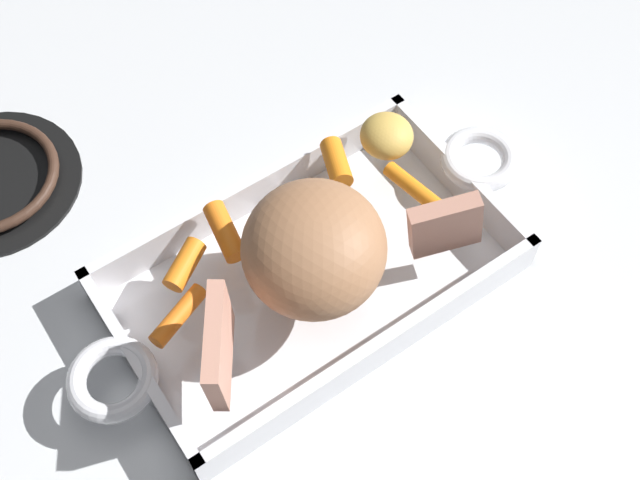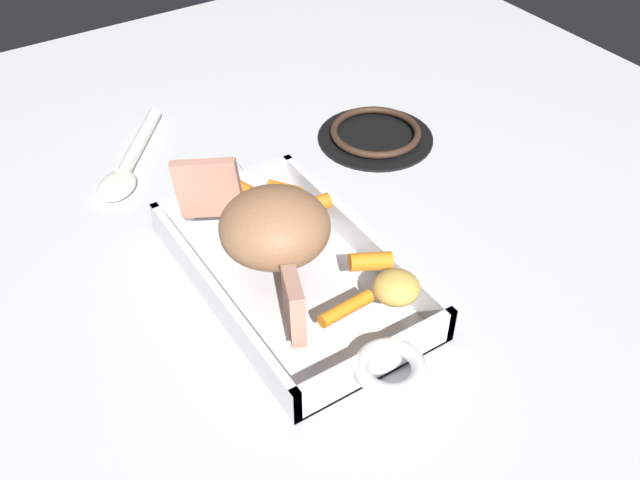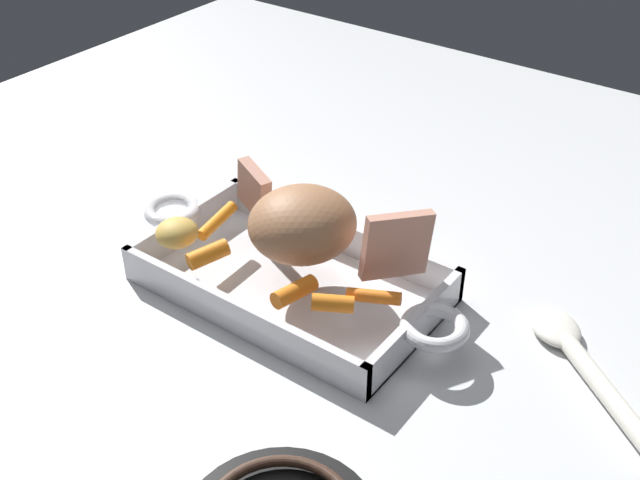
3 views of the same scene
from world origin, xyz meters
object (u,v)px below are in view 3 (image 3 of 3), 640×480
object	(u,v)px
roasting_dish	(291,278)
pork_roast	(302,224)
baby_carrot_northeast	(374,296)
potato_whole	(177,233)
baby_carrot_southwest	(214,222)
serving_spoon	(580,359)
roast_slice_thick	(254,190)
baby_carrot_southeast	(333,303)
baby_carrot_center_right	(294,292)
baby_carrot_short	(208,254)
roast_slice_thin	(397,245)

from	to	relation	value
roasting_dish	pork_roast	distance (m)	0.07
baby_carrot_northeast	potato_whole	xyz separation A→B (m)	(0.25, 0.05, 0.01)
roasting_dish	baby_carrot_southwest	size ratio (longest dim) A/B	6.79
serving_spoon	roast_slice_thick	bearing A→B (deg)	41.78
baby_carrot_southeast	potato_whole	bearing A→B (deg)	2.25
roasting_dish	baby_carrot_center_right	xyz separation A→B (m)	(-0.05, 0.06, 0.04)
baby_carrot_northeast	baby_carrot_short	size ratio (longest dim) A/B	1.22
pork_roast	baby_carrot_center_right	distance (m)	0.09
baby_carrot_short	serving_spoon	bearing A→B (deg)	-160.80
baby_carrot_northeast	potato_whole	world-z (taller)	potato_whole
baby_carrot_northeast	baby_carrot_southeast	xyz separation A→B (m)	(0.03, 0.04, 0.00)
baby_carrot_center_right	potato_whole	size ratio (longest dim) A/B	1.06
roasting_dish	baby_carrot_southeast	size ratio (longest dim) A/B	10.24
pork_roast	baby_carrot_center_right	size ratio (longest dim) A/B	2.32
roast_slice_thin	potato_whole	distance (m)	0.26
roasting_dish	baby_carrot_southwest	world-z (taller)	baby_carrot_southwest
serving_spoon	roasting_dish	bearing A→B (deg)	52.04
potato_whole	baby_carrot_southwest	bearing A→B (deg)	-101.50
pork_roast	baby_carrot_northeast	xyz separation A→B (m)	(-0.12, 0.03, -0.03)
baby_carrot_northeast	roast_slice_thin	bearing A→B (deg)	-81.52
roast_slice_thick	serving_spoon	bearing A→B (deg)	-177.10
baby_carrot_southwest	pork_roast	bearing A→B (deg)	-170.47
roast_slice_thin	baby_carrot_southwest	xyz separation A→B (m)	(0.23, 0.05, -0.03)
roasting_dish	baby_carrot_center_right	bearing A→B (deg)	131.52
roasting_dish	potato_whole	distance (m)	0.15
baby_carrot_northeast	baby_carrot_short	distance (m)	0.20
potato_whole	roast_slice_thick	bearing A→B (deg)	-102.62
baby_carrot_southwest	serving_spoon	size ratio (longest dim) A/B	0.34
baby_carrot_northeast	potato_whole	bearing A→B (deg)	10.58
roasting_dish	pork_roast	xyz separation A→B (m)	(-0.01, -0.02, 0.07)
baby_carrot_center_right	baby_carrot_short	xyz separation A→B (m)	(0.12, 0.00, 0.00)
roast_slice_thin	serving_spoon	world-z (taller)	roast_slice_thin
baby_carrot_short	serving_spoon	size ratio (longest dim) A/B	0.24
baby_carrot_center_right	baby_carrot_southwest	distance (m)	0.17
baby_carrot_short	potato_whole	size ratio (longest dim) A/B	0.95
roasting_dish	roast_slice_thick	bearing A→B (deg)	-28.99
baby_carrot_northeast	baby_carrot_southwest	world-z (taller)	same
baby_carrot_northeast	baby_carrot_short	world-z (taller)	baby_carrot_short
baby_carrot_northeast	potato_whole	size ratio (longest dim) A/B	1.15
roasting_dish	baby_carrot_southeast	distance (m)	0.11
pork_roast	serving_spoon	bearing A→B (deg)	-169.19
baby_carrot_short	baby_carrot_southwest	xyz separation A→B (m)	(0.04, -0.06, -0.00)
serving_spoon	baby_carrot_southeast	bearing A→B (deg)	67.27
potato_whole	baby_carrot_southeast	bearing A→B (deg)	-177.75
roasting_dish	baby_carrot_center_right	distance (m)	0.09
roast_slice_thin	baby_carrot_southwest	bearing A→B (deg)	12.41
pork_roast	serving_spoon	world-z (taller)	pork_roast
baby_carrot_center_right	baby_carrot_southwest	world-z (taller)	baby_carrot_center_right
baby_carrot_southwest	roast_slice_thick	bearing A→B (deg)	-103.60
pork_roast	potato_whole	size ratio (longest dim) A/B	2.47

